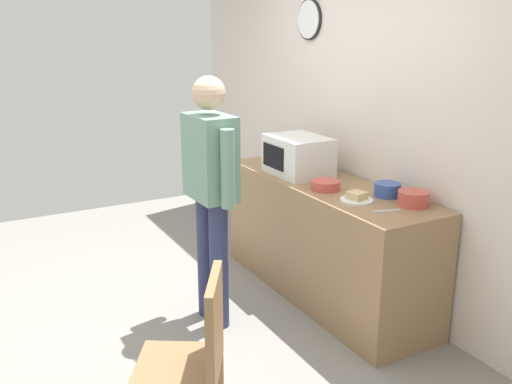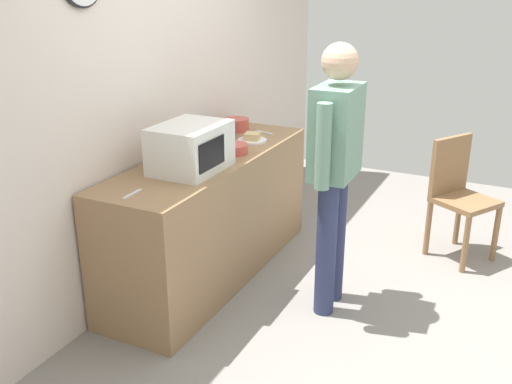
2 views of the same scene
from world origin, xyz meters
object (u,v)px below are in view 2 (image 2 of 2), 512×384
object	(u,v)px
mixing_bowl	(233,149)
spoon_utensil	(264,132)
cereal_bowl	(237,124)
sandwich_plate	(252,138)
wooden_chair	(458,192)
salad_bowl	(223,131)
person_standing	(335,160)
fork_utensil	(132,194)
microwave	(191,148)

from	to	relation	value
mixing_bowl	spoon_utensil	xyz separation A→B (m)	(0.60, 0.05, -0.03)
cereal_bowl	sandwich_plate	bearing A→B (deg)	-133.06
sandwich_plate	wooden_chair	size ratio (longest dim) A/B	0.24
spoon_utensil	wooden_chair	xyz separation A→B (m)	(0.37, -1.48, -0.39)
mixing_bowl	salad_bowl	bearing A→B (deg)	38.82
spoon_utensil	person_standing	xyz separation A→B (m)	(-0.78, -0.86, 0.11)
fork_utensil	spoon_utensil	size ratio (longest dim) A/B	1.00
person_standing	wooden_chair	xyz separation A→B (m)	(1.16, -0.62, -0.49)
cereal_bowl	mixing_bowl	world-z (taller)	cereal_bowl
microwave	cereal_bowl	size ratio (longest dim) A/B	2.48
microwave	person_standing	distance (m)	0.92
microwave	fork_utensil	world-z (taller)	microwave
mixing_bowl	fork_utensil	world-z (taller)	mixing_bowl
sandwich_plate	mixing_bowl	world-z (taller)	same
fork_utensil	wooden_chair	world-z (taller)	wooden_chair
spoon_utensil	cereal_bowl	bearing A→B (deg)	94.23
salad_bowl	fork_utensil	bearing A→B (deg)	-173.63
cereal_bowl	spoon_utensil	world-z (taller)	cereal_bowl
sandwich_plate	spoon_utensil	size ratio (longest dim) A/B	1.30
salad_bowl	cereal_bowl	distance (m)	0.24
microwave	person_standing	xyz separation A→B (m)	(0.27, -0.87, -0.04)
salad_bowl	mixing_bowl	size ratio (longest dim) A/B	0.87
cereal_bowl	spoon_utensil	bearing A→B (deg)	-85.77
sandwich_plate	spoon_utensil	bearing A→B (deg)	6.45
microwave	cereal_bowl	xyz separation A→B (m)	(1.04, 0.22, -0.10)
mixing_bowl	spoon_utensil	world-z (taller)	mixing_bowl
salad_bowl	fork_utensil	distance (m)	1.34
salad_bowl	mixing_bowl	world-z (taller)	salad_bowl
sandwich_plate	cereal_bowl	bearing A→B (deg)	46.94
mixing_bowl	wooden_chair	world-z (taller)	mixing_bowl
fork_utensil	sandwich_plate	bearing A→B (deg)	-4.66
person_standing	cereal_bowl	bearing A→B (deg)	55.02
microwave	fork_utensil	xyz separation A→B (m)	(-0.53, 0.06, -0.15)
fork_utensil	mixing_bowl	bearing A→B (deg)	-7.23
wooden_chair	microwave	bearing A→B (deg)	133.66
cereal_bowl	fork_utensil	bearing A→B (deg)	-174.29
spoon_utensil	wooden_chair	bearing A→B (deg)	-75.90
salad_bowl	microwave	bearing A→B (deg)	-165.10
mixing_bowl	fork_utensil	xyz separation A→B (m)	(-0.99, 0.13, -0.03)
salad_bowl	mixing_bowl	distance (m)	0.44
person_standing	fork_utensil	bearing A→B (deg)	130.75
sandwich_plate	spoon_utensil	distance (m)	0.27
mixing_bowl	wooden_chair	size ratio (longest dim) A/B	0.22
sandwich_plate	mixing_bowl	distance (m)	0.33
fork_utensil	cereal_bowl	bearing A→B (deg)	5.71
person_standing	wooden_chair	size ratio (longest dim) A/B	1.84
mixing_bowl	fork_utensil	bearing A→B (deg)	172.77
fork_utensil	salad_bowl	bearing A→B (deg)	6.37
sandwich_plate	mixing_bowl	xyz separation A→B (m)	(-0.33, -0.02, 0.01)
sandwich_plate	fork_utensil	world-z (taller)	sandwich_plate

